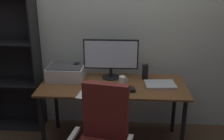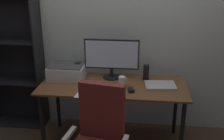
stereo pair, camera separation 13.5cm
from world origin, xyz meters
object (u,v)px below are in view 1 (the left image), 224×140
at_px(monitor, 111,56).
at_px(bookshelf, 7,63).
at_px(coffee_mug, 122,81).
at_px(desk, 113,92).
at_px(printer, 66,72).
at_px(mouse, 132,89).
at_px(speaker_right, 145,72).
at_px(laptop, 160,84).
at_px(keyboard, 109,89).
at_px(speaker_left, 77,70).

xyz_separation_m(monitor, bookshelf, (-1.28, 0.14, -0.15)).
height_order(coffee_mug, bookshelf, bookshelf).
relative_size(desk, monitor, 2.56).
relative_size(monitor, printer, 1.54).
bearing_deg(mouse, bookshelf, 146.75).
bearing_deg(printer, speaker_right, 3.21).
height_order(laptop, printer, printer).
distance_m(monitor, printer, 0.54).
height_order(desk, mouse, mouse).
distance_m(monitor, keyboard, 0.43).
distance_m(monitor, speaker_left, 0.43).
bearing_deg(coffee_mug, speaker_right, 40.22).
xyz_separation_m(laptop, speaker_right, (-0.15, 0.18, 0.07)).
xyz_separation_m(speaker_right, printer, (-0.89, -0.05, -0.00)).
bearing_deg(printer, laptop, -7.18).
relative_size(coffee_mug, bookshelf, 0.06).
xyz_separation_m(keyboard, printer, (-0.51, 0.29, 0.07)).
bearing_deg(speaker_right, coffee_mug, -139.78).
distance_m(mouse, bookshelf, 1.60).
height_order(monitor, bookshelf, bookshelf).
bearing_deg(speaker_left, speaker_right, 0.00).
relative_size(keyboard, speaker_right, 1.71).
distance_m(mouse, printer, 0.80).
relative_size(laptop, speaker_right, 1.88).
height_order(keyboard, laptop, laptop).
bearing_deg(keyboard, speaker_right, 41.07).
distance_m(monitor, laptop, 0.63).
bearing_deg(desk, monitor, 100.68).
bearing_deg(speaker_left, bookshelf, 170.29).
height_order(keyboard, bookshelf, bookshelf).
height_order(mouse, bookshelf, bookshelf).
distance_m(keyboard, speaker_left, 0.53).
relative_size(keyboard, laptop, 0.91).
bearing_deg(mouse, desk, 126.84).
distance_m(desk, keyboard, 0.18).
distance_m(coffee_mug, speaker_left, 0.57).
bearing_deg(speaker_left, printer, -156.12).
xyz_separation_m(coffee_mug, laptop, (0.41, 0.03, -0.04)).
distance_m(desk, speaker_left, 0.50).
height_order(laptop, speaker_left, speaker_left).
bearing_deg(laptop, printer, 167.67).
bearing_deg(speaker_right, desk, -151.96).
bearing_deg(monitor, speaker_left, -178.85).
bearing_deg(bookshelf, laptop, -10.38).
xyz_separation_m(mouse, coffee_mug, (-0.10, 0.13, 0.04)).
xyz_separation_m(desk, monitor, (-0.04, 0.20, 0.35)).
height_order(monitor, coffee_mug, monitor).
bearing_deg(speaker_right, monitor, 178.85).
height_order(monitor, printer, monitor).
relative_size(monitor, coffee_mug, 5.84).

